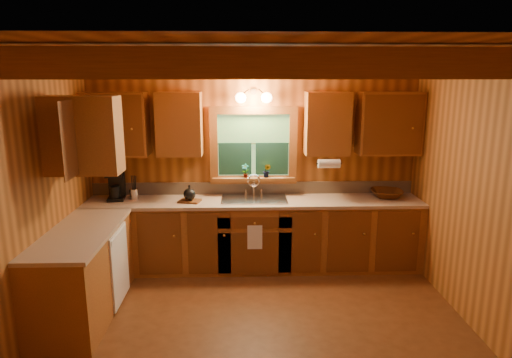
{
  "coord_description": "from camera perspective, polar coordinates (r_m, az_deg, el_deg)",
  "views": [
    {
      "loc": [
        -0.14,
        -3.85,
        2.42
      ],
      "look_at": [
        0.0,
        0.8,
        1.35
      ],
      "focal_mm": 31.5,
      "sensor_mm": 36.0,
      "label": 1
    }
  ],
  "objects": [
    {
      "name": "window",
      "position": [
        5.79,
        -0.32,
        4.09
      ],
      "size": [
        1.12,
        0.08,
        1.0
      ],
      "color": "brown",
      "rests_on": "room"
    },
    {
      "name": "wall_sconce",
      "position": [
        5.61,
        -0.3,
        10.33
      ],
      "size": [
        0.45,
        0.21,
        0.17
      ],
      "color": "black",
      "rests_on": "room"
    },
    {
      "name": "ceiling_beams",
      "position": [
        3.86,
        0.37,
        13.99
      ],
      "size": [
        4.2,
        2.54,
        0.18
      ],
      "color": "brown",
      "rests_on": "room"
    },
    {
      "name": "potted_plant_right",
      "position": [
        5.78,
        1.4,
        1.07
      ],
      "size": [
        0.12,
        0.11,
        0.18
      ],
      "primitive_type": "imported",
      "rotation": [
        0.0,
        0.0,
        -0.4
      ],
      "color": "brown",
      "rests_on": "window_sill"
    },
    {
      "name": "potted_plant_left",
      "position": [
        5.77,
        -1.38,
        1.06
      ],
      "size": [
        0.1,
        0.08,
        0.18
      ],
      "primitive_type": "imported",
      "rotation": [
        0.0,
        0.0,
        -0.13
      ],
      "color": "brown",
      "rests_on": "window_sill"
    },
    {
      "name": "upper_cabinets",
      "position": [
        5.32,
        -6.33,
        6.61
      ],
      "size": [
        4.19,
        1.77,
        0.78
      ],
      "color": "brown",
      "rests_on": "room"
    },
    {
      "name": "room",
      "position": [
        4.01,
        0.35,
        -3.25
      ],
      "size": [
        4.2,
        4.2,
        4.2
      ],
      "color": "#5D3216",
      "rests_on": "ground"
    },
    {
      "name": "teakettle",
      "position": [
        5.6,
        -8.44,
        -1.92
      ],
      "size": [
        0.15,
        0.15,
        0.19
      ],
      "rotation": [
        0.0,
        0.0,
        -0.24
      ],
      "color": "black",
      "rests_on": "cutting_board"
    },
    {
      "name": "sink",
      "position": [
        5.68,
        -0.25,
        -3.05
      ],
      "size": [
        0.82,
        0.48,
        0.43
      ],
      "color": "silver",
      "rests_on": "countertop"
    },
    {
      "name": "backsplash",
      "position": [
        5.92,
        -0.32,
        -1.14
      ],
      "size": [
        4.2,
        0.02,
        0.16
      ],
      "primitive_type": "cube",
      "color": "tan",
      "rests_on": "room"
    },
    {
      "name": "window_sill",
      "position": [
        5.82,
        -0.3,
        0.04
      ],
      "size": [
        1.06,
        0.14,
        0.04
      ],
      "primitive_type": "cube",
      "color": "brown",
      "rests_on": "room"
    },
    {
      "name": "paper_towel_roll",
      "position": [
        5.59,
        9.25,
        1.94
      ],
      "size": [
        0.27,
        0.11,
        0.11
      ],
      "primitive_type": "cylinder",
      "rotation": [
        0.0,
        1.57,
        0.0
      ],
      "color": "white",
      "rests_on": "upper_cabinets"
    },
    {
      "name": "countertop",
      "position": [
        5.38,
        -5.29,
        -3.75
      ],
      "size": [
        4.2,
        2.24,
        0.04
      ],
      "color": "tan",
      "rests_on": "base_cabinets"
    },
    {
      "name": "cutting_board",
      "position": [
        5.62,
        -8.41,
        -2.78
      ],
      "size": [
        0.29,
        0.24,
        0.02
      ],
      "primitive_type": "cube",
      "rotation": [
        0.0,
        0.0,
        -0.22
      ],
      "color": "brown",
      "rests_on": "countertop"
    },
    {
      "name": "base_cabinets",
      "position": [
        5.52,
        -5.34,
        -8.25
      ],
      "size": [
        4.2,
        2.22,
        0.86
      ],
      "color": "brown",
      "rests_on": "ground"
    },
    {
      "name": "dish_towel",
      "position": [
        5.46,
        -0.15,
        -7.42
      ],
      "size": [
        0.18,
        0.01,
        0.3
      ],
      "primitive_type": "cube",
      "color": "white",
      "rests_on": "base_cabinets"
    },
    {
      "name": "dishwasher_panel",
      "position": [
        5.13,
        -16.91,
        -10.49
      ],
      "size": [
        0.02,
        0.6,
        0.8
      ],
      "primitive_type": "cube",
      "color": "white",
      "rests_on": "base_cabinets"
    },
    {
      "name": "wicker_basket",
      "position": [
        5.99,
        16.26,
        -1.8
      ],
      "size": [
        0.46,
        0.46,
        0.1
      ],
      "primitive_type": "imported",
      "rotation": [
        0.0,
        0.0,
        -0.15
      ],
      "color": "#48230C",
      "rests_on": "countertop"
    },
    {
      "name": "utensil_crock",
      "position": [
        5.87,
        -15.24,
        -1.78
      ],
      "size": [
        0.11,
        0.11,
        0.31
      ],
      "rotation": [
        0.0,
        0.0,
        -0.11
      ],
      "color": "silver",
      "rests_on": "countertop"
    },
    {
      "name": "coffee_maker",
      "position": [
        5.91,
        -17.35,
        -0.83
      ],
      "size": [
        0.2,
        0.25,
        0.35
      ],
      "rotation": [
        0.0,
        0.0,
        0.13
      ],
      "color": "black",
      "rests_on": "countertop"
    }
  ]
}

